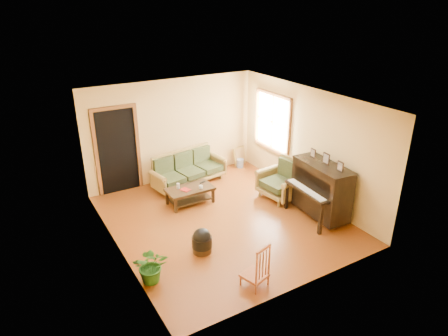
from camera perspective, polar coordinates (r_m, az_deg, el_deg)
floor at (r=8.65m, az=-0.11°, el=-7.34°), size 5.00×5.00×0.00m
doorway at (r=9.80m, az=-14.95°, el=2.29°), size 1.08×0.16×2.05m
window at (r=10.19m, az=6.96°, el=6.55°), size 0.12×1.36×1.46m
sofa at (r=10.10m, az=-4.98°, el=-0.08°), size 2.04×1.14×0.83m
coffee_table at (r=9.23m, az=-4.87°, el=-3.97°), size 1.07×0.59×0.39m
armchair at (r=9.42m, az=7.99°, el=-1.65°), size 0.99×1.03×0.94m
piano at (r=8.75m, az=13.69°, el=-3.15°), size 0.91×1.44×1.22m
footstool at (r=7.58m, az=-3.17°, el=-10.69°), size 0.40×0.40×0.36m
red_chair at (r=6.69m, az=4.44°, el=-13.62°), size 0.48×0.50×0.81m
leaning_frame at (r=11.25m, az=2.20°, el=1.74°), size 0.42×0.19×0.55m
ceramic_crock at (r=11.15m, az=2.32°, el=0.69°), size 0.22×0.22×0.24m
potted_plant at (r=6.90m, az=-10.30°, el=-13.49°), size 0.73×0.70×0.64m
book at (r=9.00m, az=-5.87°, el=-3.31°), size 0.23×0.26×0.02m
candle at (r=9.14m, az=-6.57°, el=-2.55°), size 0.09×0.09×0.12m
glass_jar at (r=9.12m, az=-3.32°, el=-2.69°), size 0.09×0.09×0.06m
remote at (r=9.39m, az=-3.10°, el=-2.03°), size 0.16×0.09×0.02m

